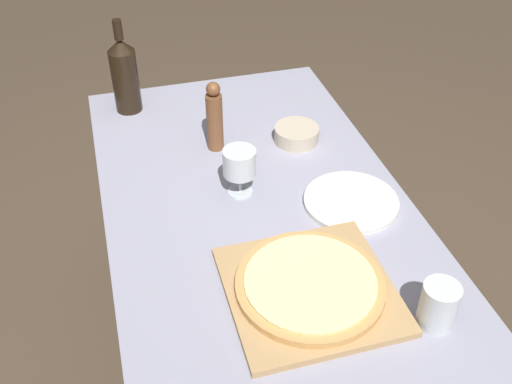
{
  "coord_description": "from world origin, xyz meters",
  "views": [
    {
      "loc": [
        -0.34,
        -1.17,
        1.79
      ],
      "look_at": [
        -0.01,
        -0.01,
        0.83
      ],
      "focal_mm": 42.0,
      "sensor_mm": 36.0,
      "label": 1
    }
  ],
  "objects": [
    {
      "name": "pizza",
      "position": [
        0.03,
        -0.32,
        0.79
      ],
      "size": [
        0.34,
        0.34,
        0.02
      ],
      "color": "tan",
      "rests_on": "cutting_board"
    },
    {
      "name": "pepper_mill",
      "position": [
        -0.05,
        0.3,
        0.87
      ],
      "size": [
        0.05,
        0.05,
        0.22
      ],
      "color": "brown",
      "rests_on": "dining_table"
    },
    {
      "name": "wine_bottle",
      "position": [
        -0.27,
        0.6,
        0.89
      ],
      "size": [
        0.09,
        0.09,
        0.31
      ],
      "color": "black",
      "rests_on": "dining_table"
    },
    {
      "name": "dining_table",
      "position": [
        0.0,
        0.0,
        0.66
      ],
      "size": [
        0.8,
        1.45,
        0.77
      ],
      "color": "#9393A8",
      "rests_on": "ground_plane"
    },
    {
      "name": "ground_plane",
      "position": [
        0.0,
        0.0,
        0.0
      ],
      "size": [
        12.0,
        12.0,
        0.0
      ],
      "primitive_type": "plane",
      "color": "#4C3D2D"
    },
    {
      "name": "small_bowl",
      "position": [
        0.2,
        0.27,
        0.79
      ],
      "size": [
        0.14,
        0.14,
        0.05
      ],
      "color": "beige",
      "rests_on": "dining_table"
    },
    {
      "name": "drinking_tumbler",
      "position": [
        0.26,
        -0.47,
        0.82
      ],
      "size": [
        0.08,
        0.08,
        0.11
      ],
      "color": "silver",
      "rests_on": "dining_table"
    },
    {
      "name": "wine_glass",
      "position": [
        -0.03,
        0.07,
        0.86
      ],
      "size": [
        0.09,
        0.09,
        0.14
      ],
      "color": "silver",
      "rests_on": "dining_table"
    },
    {
      "name": "dinner_plate",
      "position": [
        0.24,
        -0.06,
        0.77
      ],
      "size": [
        0.25,
        0.25,
        0.01
      ],
      "color": "silver",
      "rests_on": "dining_table"
    },
    {
      "name": "cutting_board",
      "position": [
        0.03,
        -0.32,
        0.77
      ],
      "size": [
        0.37,
        0.36,
        0.02
      ],
      "color": "tan",
      "rests_on": "dining_table"
    }
  ]
}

